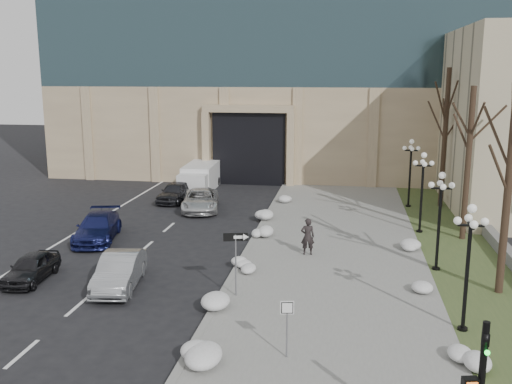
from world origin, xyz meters
TOP-DOWN VIEW (x-y plane):
  - sidewalk at (3.50, 14.00)m, footprint 9.00×40.00m
  - curb at (-1.00, 14.00)m, footprint 0.30×40.00m
  - grass_strip at (10.00, 14.00)m, footprint 4.00×40.00m
  - stone_wall at (12.00, 16.00)m, footprint 0.50×30.00m
  - car_a at (-9.84, 8.39)m, footprint 1.71×3.74m
  - car_b at (-5.60, 8.25)m, footprint 2.22×4.67m
  - car_c at (-9.59, 14.81)m, footprint 3.05×5.33m
  - car_d at (-5.69, 22.55)m, footprint 3.30×5.45m
  - car_e at (-8.17, 24.81)m, footprint 1.97×4.29m
  - pedestrian at (2.16, 13.75)m, footprint 0.75×0.55m
  - box_truck at (-7.41, 28.99)m, footprint 2.52×6.52m
  - one_way_sign at (-0.21, 7.87)m, footprint 1.05×0.36m
  - keep_sign at (2.25, 2.97)m, footprint 0.44×0.11m
  - snow_clump_b at (-0.65, 2.06)m, footprint 1.10×1.60m
  - snow_clump_c at (-0.81, 6.50)m, footprint 1.10×1.60m
  - snow_clump_d at (-0.63, 11.01)m, footprint 1.10×1.60m
  - snow_clump_e at (-0.71, 16.22)m, footprint 1.10×1.60m
  - snow_clump_f at (-0.85, 20.64)m, footprint 1.10×1.60m
  - snow_clump_g at (-0.40, 25.36)m, footprint 1.10×1.60m
  - snow_clump_h at (7.85, 3.48)m, footprint 1.10×1.60m
  - snow_clump_i at (7.33, 9.02)m, footprint 1.10×1.60m
  - snow_clump_j at (7.70, 15.28)m, footprint 1.10×1.60m
  - lamppost_a at (8.30, 6.00)m, footprint 1.18×1.18m
  - lamppost_b at (8.30, 12.50)m, footprint 1.18×1.18m
  - lamppost_c at (8.30, 19.00)m, footprint 1.18×1.18m
  - lamppost_d at (8.30, 25.50)m, footprint 1.18×1.18m
  - tree_near at (10.50, 10.00)m, footprint 3.20×3.20m
  - tree_mid at (10.50, 18.00)m, footprint 3.20×3.20m
  - tree_far at (10.50, 26.00)m, footprint 3.20×3.20m

SIDE VIEW (x-z plane):
  - grass_strip at x=10.00m, z-range 0.00..0.10m
  - sidewalk at x=3.50m, z-range 0.00..0.12m
  - curb at x=-1.00m, z-range 0.00..0.14m
  - snow_clump_b at x=-0.65m, z-range 0.12..0.48m
  - snow_clump_c at x=-0.81m, z-range 0.12..0.48m
  - snow_clump_d at x=-0.63m, z-range 0.12..0.48m
  - snow_clump_e at x=-0.71m, z-range 0.12..0.48m
  - snow_clump_f at x=-0.85m, z-range 0.12..0.48m
  - snow_clump_g at x=-0.40m, z-range 0.12..0.48m
  - snow_clump_h at x=7.85m, z-range 0.12..0.48m
  - snow_clump_i at x=7.33m, z-range 0.12..0.48m
  - snow_clump_j at x=7.70m, z-range 0.12..0.48m
  - stone_wall at x=12.00m, z-range 0.00..0.70m
  - car_a at x=-9.84m, z-range 0.00..1.24m
  - car_d at x=-5.69m, z-range 0.00..1.42m
  - car_e at x=-8.17m, z-range 0.00..1.43m
  - car_c at x=-9.59m, z-range 0.00..1.45m
  - car_b at x=-5.60m, z-range 0.00..1.48m
  - box_truck at x=-7.41m, z-range -0.03..2.01m
  - pedestrian at x=2.16m, z-range 0.12..2.01m
  - keep_sign at x=2.25m, z-range 0.48..2.54m
  - one_way_sign at x=-0.21m, z-range 0.91..3.72m
  - lamppost_a at x=8.30m, z-range 0.69..5.45m
  - lamppost_b at x=8.30m, z-range 0.69..5.45m
  - lamppost_c at x=8.30m, z-range 0.69..5.45m
  - lamppost_d at x=8.30m, z-range 0.69..5.45m
  - tree_mid at x=10.50m, z-range 1.25..9.75m
  - tree_near at x=10.50m, z-range 1.33..10.33m
  - tree_far at x=10.50m, z-range 1.40..10.90m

